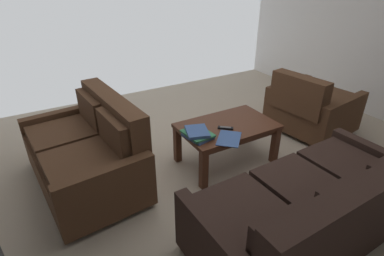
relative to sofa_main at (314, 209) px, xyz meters
name	(u,v)px	position (x,y,z in m)	size (l,w,h in m)	color
ground_plane	(219,164)	(0.00, -1.24, -0.34)	(5.40, 5.08, 0.01)	tan
sofa_main	(314,209)	(0.00, 0.00, 0.00)	(1.87, 0.93, 0.77)	black
loveseat_near	(90,151)	(1.28, -1.61, 0.03)	(0.98, 1.48, 0.88)	black
coffee_table	(227,130)	(-0.10, -1.26, 0.06)	(1.02, 0.64, 0.46)	#4C2819
armchair_side	(310,107)	(-1.46, -1.31, 0.01)	(1.01, 1.02, 0.82)	black
book_stack	(198,134)	(0.32, -1.19, 0.17)	(0.28, 0.32, 0.08)	#385693
tv_remote	(226,128)	(-0.02, -1.19, 0.14)	(0.15, 0.14, 0.02)	black
loose_magazine	(229,139)	(0.07, -1.00, 0.13)	(0.21, 0.31, 0.01)	#385693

